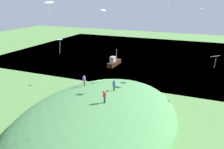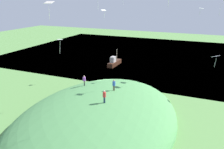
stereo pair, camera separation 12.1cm
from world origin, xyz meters
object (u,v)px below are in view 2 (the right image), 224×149
boat_on_lake (114,62)px  mooring_post (112,83)px  person_walking_path (114,84)px  kite_6 (104,11)px  kite_9 (60,41)px  kite_7 (49,3)px  person_on_hilltop (104,95)px  kite_8 (221,5)px  kite_0 (215,57)px  kite_10 (201,8)px  person_with_child (84,79)px

boat_on_lake → mooring_post: bearing=22.3°
person_walking_path → kite_6: bearing=88.6°
kite_9 → mooring_post: (-9.40, 4.35, -9.41)m
boat_on_lake → kite_7: (27.50, 3.08, 14.56)m
boat_on_lake → person_on_hilltop: bearing=21.9°
kite_6 → kite_8: kite_8 is taller
kite_0 → kite_6: bearing=-70.8°
boat_on_lake → kite_6: bearing=19.6°
boat_on_lake → kite_10: 25.03m
mooring_post → kite_9: bearing=-24.8°
mooring_post → boat_on_lake: bearing=-159.4°
person_with_child → kite_0: size_ratio=0.83×
person_with_child → kite_0: kite_0 is taller
person_walking_path → kite_7: 13.54m
person_on_hilltop → kite_8: size_ratio=0.79×
boat_on_lake → person_with_child: (21.62, 3.98, 3.21)m
person_on_hilltop → person_walking_path: person_on_hilltop is taller
person_with_child → kite_6: 10.74m
kite_8 → kite_10: kite_8 is taller
kite_9 → person_on_hilltop: bearing=64.0°
kite_7 → kite_6: bearing=161.2°
person_with_child → kite_7: bearing=148.3°
person_on_hilltop → kite_8: 27.84m
boat_on_lake → kite_6: (18.73, 6.06, 13.35)m
kite_10 → person_with_child: bearing=-49.8°
mooring_post → person_on_hilltop: bearing=19.8°
person_walking_path → mooring_post: bearing=73.3°
person_walking_path → mooring_post: (-9.61, -4.50, -3.90)m
kite_0 → kite_7: bearing=-53.0°
kite_6 → mooring_post: size_ratio=1.50×
person_on_hilltop → kite_9: size_ratio=0.78×
boat_on_lake → kite_8: kite_8 is taller
kite_0 → boat_on_lake: bearing=-120.6°
kite_0 → kite_6: size_ratio=1.39×
boat_on_lake → kite_10: kite_10 is taller
person_on_hilltop → kite_9: (-4.57, -9.38, 5.38)m
boat_on_lake → person_with_child: size_ratio=3.45×
kite_7 → mooring_post: 20.83m
boat_on_lake → person_on_hilltop: size_ratio=3.37×
person_walking_path → boat_on_lake: bearing=70.7°
person_walking_path → mooring_post: person_walking_path is taller
kite_7 → mooring_post: size_ratio=2.36×
kite_10 → kite_6: bearing=-52.8°
kite_7 → person_walking_path: bearing=127.8°
person_walking_path → kite_8: 24.71m
person_on_hilltop → kite_6: kite_6 is taller
kite_9 → kite_10: (-13.60, 18.61, 4.39)m
person_with_child → kite_8: size_ratio=0.77×
kite_8 → kite_6: bearing=-47.6°
person_on_hilltop → kite_9: kite_9 is taller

